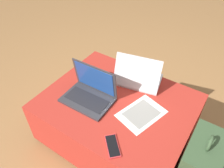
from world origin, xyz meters
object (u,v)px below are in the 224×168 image
(cell_phone, at_px, (113,146))
(paper_sheet, at_px, (141,113))
(laptop_near, at_px, (90,92))
(laptop_far, at_px, (138,77))

(cell_phone, bearing_deg, paper_sheet, 40.04)
(laptop_near, distance_m, cell_phone, 0.42)
(laptop_far, bearing_deg, paper_sheet, 110.78)
(laptop_near, xyz_separation_m, laptop_far, (0.20, 0.33, -0.00))
(laptop_far, height_order, paper_sheet, laptop_far)
(laptop_far, bearing_deg, laptop_near, 46.31)
(laptop_near, xyz_separation_m, cell_phone, (0.35, -0.24, -0.05))
(cell_phone, height_order, paper_sheet, cell_phone)
(laptop_near, distance_m, laptop_far, 0.38)
(laptop_near, bearing_deg, cell_phone, -36.17)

